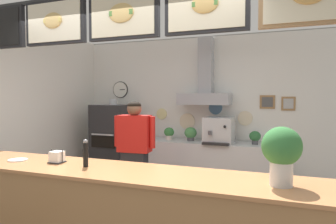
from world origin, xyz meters
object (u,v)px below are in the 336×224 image
Objects in this scene: condiment_plate at (18,160)px; napkin_holder at (57,157)px; potted_thyme at (255,137)px; basil_vase at (282,152)px; espresso_machine at (219,130)px; potted_rosemary at (191,133)px; shop_worker at (135,155)px; pepper_grinder at (86,153)px; potted_oregano at (169,133)px; pizza_oven at (113,146)px.

napkin_holder is at bearing 7.89° from condiment_plate.
basil_vase is at bearing -80.62° from potted_thyme.
potted_rosemary is at bearing 173.32° from espresso_machine.
shop_worker reaches higher than pepper_grinder.
shop_worker is at bearing -106.92° from potted_rosemary.
potted_rosemary is 0.54× the size of basil_vase.
potted_oregano is 1.55× the size of napkin_holder.
pizza_oven is at bearing 115.91° from pepper_grinder.
potted_oregano is at bearing -179.62° from potted_rosemary.
shop_worker is 6.79× the size of potted_rosemary.
potted_oregano is at bearing 13.15° from pizza_oven.
condiment_plate is (-1.54, -2.73, -0.09)m from espresso_machine.
potted_oregano reaches higher than potted_thyme.
napkin_holder is (0.85, -2.49, 0.30)m from pizza_oven.
espresso_machine is at bearing 110.93° from basil_vase.
napkin_holder is 0.46m from condiment_plate.
potted_thyme is at bearing 4.92° from pizza_oven.
potted_rosemary is 2.97m from condiment_plate.
potted_thyme is 3.04m from pepper_grinder.
espresso_machine is (0.93, 1.29, 0.25)m from shop_worker.
basil_vase is (0.45, -2.75, 0.24)m from potted_thyme.
pizza_oven is 1.97m from espresso_machine.
condiment_plate is at bearing -127.52° from potted_thyme.
pizza_oven is 7.45× the size of potted_oregano.
napkin_holder is 2.13m from basil_vase.
espresso_machine is 2.91m from basil_vase.
napkin_holder is at bearing -101.81° from potted_rosemary.
pepper_grinder is (-0.19, -2.78, 0.11)m from potted_rosemary.
pepper_grinder is at bearing -179.82° from basil_vase.
potted_thyme is at bearing -0.78° from potted_oregano.
pepper_grinder is at bearing -64.09° from pizza_oven.
pizza_oven reaches higher than shop_worker.
napkin_holder is at bearing 172.09° from pepper_grinder.
condiment_plate is at bearing -81.21° from pizza_oven.
napkin_holder is at bearing -121.69° from potted_thyme.
espresso_machine is 2.81m from pepper_grinder.
shop_worker is at bearing -47.59° from pizza_oven.
condiment_plate is at bearing 62.62° from shop_worker.
basil_vase is at bearing -69.07° from espresso_machine.
pepper_grinder is at bearing 94.58° from shop_worker.
shop_worker is 1.58m from condiment_plate.
potted_rosemary is at bearing 0.38° from potted_oregano.
pepper_grinder reaches higher than napkin_holder.
potted_oregano is 0.92× the size of potted_rosemary.
shop_worker is at bearing -90.19° from potted_oregano.
shop_worker reaches higher than potted_rosemary.
napkin_holder is 0.32× the size of basil_vase.
potted_thyme is at bearing 58.31° from napkin_holder.
espresso_machine reaches higher than napkin_holder.
basil_vase is (1.96, -2.77, 0.24)m from potted_oregano.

